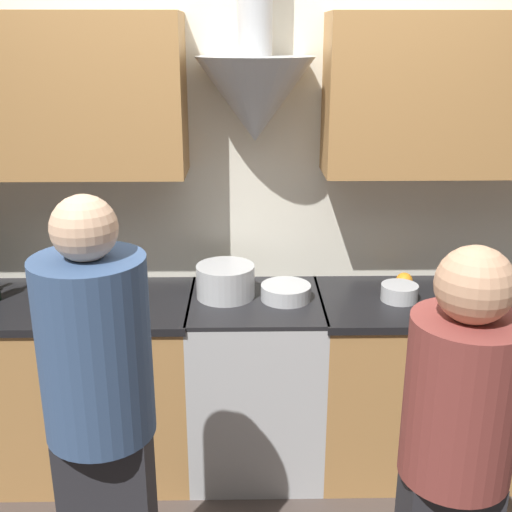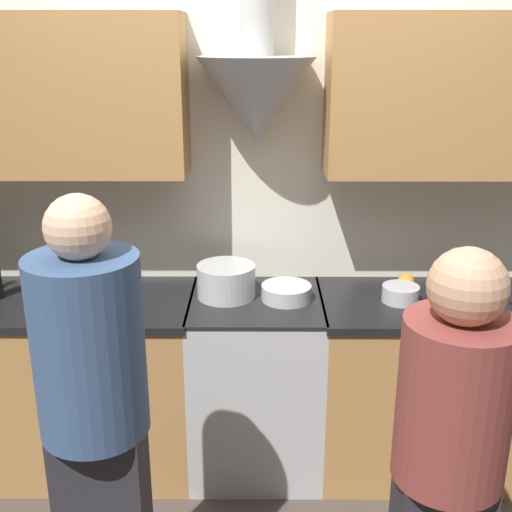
{
  "view_description": "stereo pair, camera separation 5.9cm",
  "coord_description": "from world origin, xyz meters",
  "px_view_note": "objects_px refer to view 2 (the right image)",
  "views": [
    {
      "loc": [
        -0.05,
        -2.44,
        2.06
      ],
      "look_at": [
        0.0,
        0.21,
        1.14
      ],
      "focal_mm": 45.0,
      "sensor_mm": 36.0,
      "label": 1
    },
    {
      "loc": [
        0.01,
        -2.44,
        2.06
      ],
      "look_at": [
        0.0,
        0.21,
        1.14
      ],
      "focal_mm": 45.0,
      "sensor_mm": 36.0,
      "label": 2
    }
  ],
  "objects_px": {
    "saucepan": "(400,294)",
    "person_foreground_right": "(447,466)",
    "stock_pot": "(226,281)",
    "person_foreground_left": "(96,423)",
    "mixing_bowl": "(286,292)",
    "stove_range": "(256,382)",
    "orange_fruit": "(406,282)"
  },
  "relations": [
    {
      "from": "stock_pot",
      "to": "person_foreground_right",
      "type": "distance_m",
      "value": 1.4
    },
    {
      "from": "stove_range",
      "to": "stock_pot",
      "type": "xyz_separation_m",
      "value": [
        -0.14,
        0.04,
        0.52
      ]
    },
    {
      "from": "stock_pot",
      "to": "orange_fruit",
      "type": "distance_m",
      "value": 0.87
    },
    {
      "from": "stock_pot",
      "to": "mixing_bowl",
      "type": "relative_size",
      "value": 1.17
    },
    {
      "from": "stove_range",
      "to": "person_foreground_right",
      "type": "xyz_separation_m",
      "value": [
        0.57,
        -1.16,
        0.4
      ]
    },
    {
      "from": "person_foreground_right",
      "to": "orange_fruit",
      "type": "bearing_deg",
      "value": 83.33
    },
    {
      "from": "mixing_bowl",
      "to": "saucepan",
      "type": "xyz_separation_m",
      "value": [
        0.53,
        -0.02,
        0.0
      ]
    },
    {
      "from": "stove_range",
      "to": "stock_pot",
      "type": "bearing_deg",
      "value": 163.98
    },
    {
      "from": "person_foreground_left",
      "to": "mixing_bowl",
      "type": "bearing_deg",
      "value": 58.38
    },
    {
      "from": "stove_range",
      "to": "person_foreground_right",
      "type": "bearing_deg",
      "value": -63.85
    },
    {
      "from": "stock_pot",
      "to": "orange_fruit",
      "type": "bearing_deg",
      "value": 5.33
    },
    {
      "from": "mixing_bowl",
      "to": "person_foreground_right",
      "type": "height_order",
      "value": "person_foreground_right"
    },
    {
      "from": "stock_pot",
      "to": "orange_fruit",
      "type": "height_order",
      "value": "stock_pot"
    },
    {
      "from": "mixing_bowl",
      "to": "orange_fruit",
      "type": "xyz_separation_m",
      "value": [
        0.58,
        0.12,
        0.01
      ]
    },
    {
      "from": "stove_range",
      "to": "person_foreground_right",
      "type": "relative_size",
      "value": 0.58
    },
    {
      "from": "stove_range",
      "to": "stock_pot",
      "type": "relative_size",
      "value": 3.24
    },
    {
      "from": "mixing_bowl",
      "to": "person_foreground_right",
      "type": "distance_m",
      "value": 1.25
    },
    {
      "from": "stock_pot",
      "to": "person_foreground_left",
      "type": "height_order",
      "value": "person_foreground_left"
    },
    {
      "from": "person_foreground_left",
      "to": "person_foreground_right",
      "type": "bearing_deg",
      "value": -6.94
    },
    {
      "from": "stove_range",
      "to": "person_foreground_left",
      "type": "xyz_separation_m",
      "value": [
        -0.5,
        -1.03,
        0.46
      ]
    },
    {
      "from": "mixing_bowl",
      "to": "person_foreground_right",
      "type": "xyz_separation_m",
      "value": [
        0.43,
        -1.17,
        -0.08
      ]
    },
    {
      "from": "person_foreground_right",
      "to": "stove_range",
      "type": "bearing_deg",
      "value": 116.15
    },
    {
      "from": "saucepan",
      "to": "person_foreground_right",
      "type": "xyz_separation_m",
      "value": [
        -0.1,
        -1.15,
        -0.08
      ]
    },
    {
      "from": "stove_range",
      "to": "orange_fruit",
      "type": "relative_size",
      "value": 10.84
    },
    {
      "from": "saucepan",
      "to": "person_foreground_left",
      "type": "height_order",
      "value": "person_foreground_left"
    },
    {
      "from": "saucepan",
      "to": "stove_range",
      "type": "bearing_deg",
      "value": 178.6
    },
    {
      "from": "stove_range",
      "to": "orange_fruit",
      "type": "distance_m",
      "value": 0.88
    },
    {
      "from": "orange_fruit",
      "to": "person_foreground_left",
      "type": "relative_size",
      "value": 0.05
    },
    {
      "from": "orange_fruit",
      "to": "person_foreground_right",
      "type": "bearing_deg",
      "value": -96.67
    },
    {
      "from": "mixing_bowl",
      "to": "saucepan",
      "type": "relative_size",
      "value": 1.36
    },
    {
      "from": "stock_pot",
      "to": "saucepan",
      "type": "height_order",
      "value": "stock_pot"
    },
    {
      "from": "stove_range",
      "to": "orange_fruit",
      "type": "xyz_separation_m",
      "value": [
        0.72,
        0.12,
        0.48
      ]
    }
  ]
}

